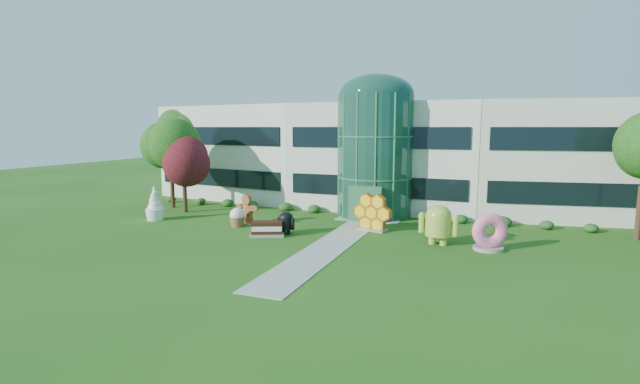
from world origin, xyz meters
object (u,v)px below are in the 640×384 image
at_px(android_green, 438,222).
at_px(gingerbread, 247,209).
at_px(donut, 489,231).
at_px(android_black, 286,221).

height_order(android_green, gingerbread, android_green).
bearing_deg(donut, android_green, 148.30).
xyz_separation_m(android_black, donut, (13.00, 0.52, 0.24)).
xyz_separation_m(donut, gingerbread, (-17.17, 1.41, -0.01)).
relative_size(android_green, donut, 1.29).
relative_size(donut, gingerbread, 0.93).
bearing_deg(android_green, donut, 4.58).
height_order(donut, gingerbread, donut).
relative_size(android_black, donut, 0.79).
bearing_deg(donut, android_black, 155.10).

